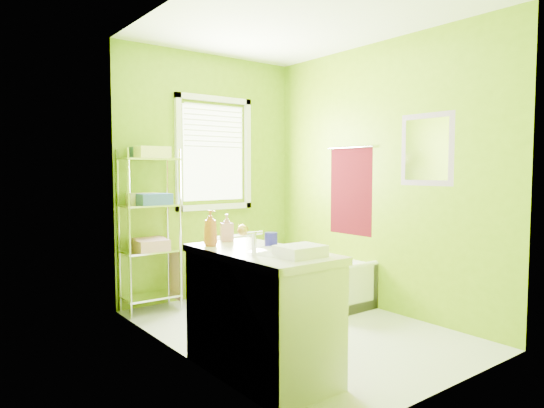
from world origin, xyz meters
TOP-DOWN VIEW (x-y plane):
  - ground at (0.00, 0.00)m, footprint 2.90×2.90m
  - room_envelope at (0.00, 0.00)m, footprint 2.14×2.94m
  - window at (0.05, 1.42)m, footprint 0.92×0.05m
  - door at (-1.04, -1.00)m, footprint 0.09×0.80m
  - right_wall_decor at (1.04, -0.02)m, footprint 0.04×1.48m
  - bathtub at (0.71, 0.68)m, footprint 0.69×1.47m
  - toilet at (-0.10, 1.09)m, footprint 0.46×0.75m
  - vanity at (-0.78, -0.56)m, footprint 0.57×1.12m
  - wire_shelf_unit at (-0.75, 1.28)m, footprint 0.54×0.43m

SIDE VIEW (x-z plane):
  - ground at x=0.00m, z-range 0.00..0.00m
  - bathtub at x=0.71m, z-range -0.09..0.39m
  - toilet at x=-0.10m, z-range 0.00..0.74m
  - vanity at x=-0.78m, z-range -0.10..0.99m
  - wire_shelf_unit at x=-0.75m, z-range 0.17..1.76m
  - door at x=-1.04m, z-range 0.00..2.00m
  - right_wall_decor at x=1.04m, z-range 0.74..1.91m
  - room_envelope at x=0.00m, z-range 0.24..2.86m
  - window at x=0.05m, z-range 1.00..2.22m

